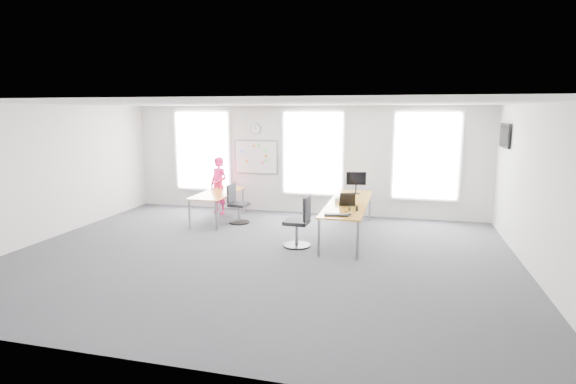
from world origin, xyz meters
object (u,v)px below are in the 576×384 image
(keyboard, at_px, (336,215))
(headphones, at_px, (353,208))
(desk_left, at_px, (218,195))
(chair_right, at_px, (300,224))
(monitor, at_px, (356,181))
(chair_left, at_px, (237,206))
(desk_right, at_px, (348,204))
(person, at_px, (219,185))

(keyboard, height_order, headphones, headphones)
(desk_left, relative_size, keyboard, 4.28)
(chair_right, relative_size, keyboard, 2.30)
(headphones, distance_m, monitor, 2.00)
(chair_right, relative_size, chair_left, 1.11)
(headphones, bearing_deg, keyboard, -101.04)
(desk_right, bearing_deg, headphones, -76.86)
(chair_right, distance_m, headphones, 1.18)
(desk_right, distance_m, keyboard, 1.39)
(desk_right, relative_size, monitor, 5.99)
(chair_right, relative_size, person, 0.69)
(monitor, bearing_deg, headphones, -94.82)
(person, bearing_deg, desk_left, -46.46)
(chair_left, bearing_deg, desk_right, -95.64)
(desk_left, xyz_separation_m, person, (-0.28, 0.73, 0.12))
(desk_right, distance_m, monitor, 1.19)
(desk_right, height_order, chair_left, chair_left)
(desk_left, height_order, keyboard, keyboard)
(person, distance_m, keyboard, 4.67)
(chair_right, distance_m, chair_left, 2.60)
(desk_left, relative_size, chair_left, 2.06)
(chair_left, height_order, keyboard, chair_left)
(desk_right, xyz_separation_m, headphones, (0.20, -0.85, 0.11))
(desk_right, xyz_separation_m, chair_right, (-0.90, -1.03, -0.27))
(chair_left, xyz_separation_m, monitor, (2.99, 0.53, 0.70))
(desk_right, xyz_separation_m, keyboard, (-0.07, -1.39, 0.06))
(keyboard, bearing_deg, desk_left, 136.19)
(desk_left, xyz_separation_m, chair_right, (2.60, -1.76, -0.20))
(desk_left, height_order, monitor, monitor)
(chair_left, distance_m, keyboard, 3.50)
(chair_right, bearing_deg, monitor, 158.84)
(keyboard, height_order, monitor, monitor)
(headphones, bearing_deg, chair_left, 171.27)
(chair_right, bearing_deg, headphones, 101.94)
(chair_right, height_order, person, person)
(keyboard, bearing_deg, headphones, 50.73)
(person, relative_size, monitor, 2.90)
(chair_left, bearing_deg, headphones, -108.98)
(desk_left, distance_m, headphones, 4.03)
(chair_right, distance_m, person, 3.82)
(chair_right, relative_size, headphones, 5.53)
(desk_right, distance_m, chair_right, 1.39)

